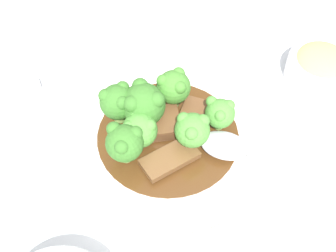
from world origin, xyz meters
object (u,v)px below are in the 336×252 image
at_px(main_plate, 168,138).
at_px(broccoli_floret_1, 117,101).
at_px(beef_strip_1, 165,122).
at_px(broccoli_floret_0, 220,113).
at_px(sauce_dish, 15,89).
at_px(side_bowl_appetizer, 320,66).
at_px(broccoli_floret_4, 174,87).
at_px(broccoli_floret_6, 125,143).
at_px(broccoli_floret_2, 143,104).
at_px(broccoli_floret_3, 192,130).
at_px(beef_strip_0, 193,114).
at_px(broccoli_floret_5, 139,128).
at_px(serving_spoon, 238,150).
at_px(beef_strip_2, 170,159).

distance_m(main_plate, broccoli_floret_1, 0.08).
relative_size(beef_strip_1, broccoli_floret_0, 1.19).
height_order(broccoli_floret_1, sauce_dish, broccoli_floret_1).
height_order(broccoli_floret_0, side_bowl_appetizer, broccoli_floret_0).
bearing_deg(broccoli_floret_4, broccoli_floret_6, -146.16).
xyz_separation_m(side_bowl_appetizer, sauce_dish, (-0.39, 0.13, -0.02)).
bearing_deg(broccoli_floret_2, broccoli_floret_3, -55.12).
relative_size(broccoli_floret_2, sauce_dish, 0.86).
bearing_deg(beef_strip_1, beef_strip_0, -0.90).
bearing_deg(broccoli_floret_5, serving_spoon, -30.23).
bearing_deg(serving_spoon, broccoli_floret_1, 138.35).
relative_size(broccoli_floret_3, side_bowl_appetizer, 0.57).
relative_size(broccoli_floret_0, broccoli_floret_1, 0.79).
xyz_separation_m(serving_spoon, sauce_dish, (-0.23, 0.21, -0.02)).
bearing_deg(broccoli_floret_1, beef_strip_0, -20.65).
relative_size(beef_strip_2, side_bowl_appetizer, 0.80).
height_order(broccoli_floret_3, serving_spoon, broccoli_floret_3).
relative_size(main_plate, sauce_dish, 4.12).
xyz_separation_m(broccoli_floret_2, broccoli_floret_6, (-0.04, -0.04, -0.00)).
bearing_deg(broccoli_floret_0, broccoli_floret_3, -161.95).
bearing_deg(serving_spoon, sauce_dish, 136.75).
bearing_deg(broccoli_floret_0, broccoli_floret_2, 152.71).
bearing_deg(broccoli_floret_0, serving_spoon, -84.35).
bearing_deg(sauce_dish, broccoli_floret_2, -42.11).
distance_m(broccoli_floret_6, side_bowl_appetizer, 0.29).
relative_size(broccoli_floret_1, broccoli_floret_4, 1.02).
height_order(main_plate, broccoli_floret_2, broccoli_floret_2).
xyz_separation_m(main_plate, broccoli_floret_6, (-0.06, -0.01, 0.04)).
height_order(broccoli_floret_5, broccoli_floret_6, broccoli_floret_6).
bearing_deg(broccoli_floret_3, main_plate, 124.87).
bearing_deg(beef_strip_0, broccoli_floret_1, 159.35).
xyz_separation_m(main_plate, broccoli_floret_4, (0.02, 0.04, 0.04)).
xyz_separation_m(beef_strip_2, broccoli_floret_0, (0.07, 0.02, 0.02)).
relative_size(beef_strip_2, broccoli_floret_5, 1.57).
bearing_deg(main_plate, broccoli_floret_0, -12.23).
bearing_deg(broccoli_floret_0, broccoli_floret_1, 152.44).
xyz_separation_m(beef_strip_2, broccoli_floret_6, (-0.05, 0.02, 0.03)).
xyz_separation_m(beef_strip_0, broccoli_floret_4, (-0.01, 0.03, 0.03)).
distance_m(broccoli_floret_3, broccoli_floret_6, 0.08).
bearing_deg(broccoli_floret_3, side_bowl_appetizer, 13.30).
xyz_separation_m(broccoli_floret_6, side_bowl_appetizer, (0.29, 0.04, -0.03)).
height_order(broccoli_floret_1, broccoli_floret_2, broccoli_floret_2).
bearing_deg(side_bowl_appetizer, beef_strip_0, -176.50).
distance_m(beef_strip_0, broccoli_floret_2, 0.07).
distance_m(broccoli_floret_5, broccoli_floret_6, 0.03).
distance_m(broccoli_floret_0, broccoli_floret_1, 0.12).
bearing_deg(broccoli_floret_2, serving_spoon, -45.02).
distance_m(beef_strip_2, sauce_dish, 0.24).
xyz_separation_m(main_plate, beef_strip_1, (0.00, 0.01, 0.02)).
height_order(main_plate, broccoli_floret_4, broccoli_floret_4).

